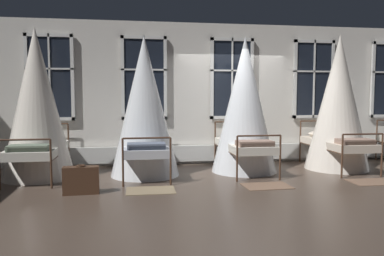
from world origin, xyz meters
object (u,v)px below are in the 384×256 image
(cot_second, at_px, (145,108))
(cot_fourth, at_px, (338,105))
(cot_first, at_px, (37,106))
(cot_third, at_px, (245,107))
(suitcase_dark, at_px, (81,180))

(cot_second, relative_size, cot_fourth, 0.96)
(cot_first, height_order, cot_fourth, cot_first)
(cot_first, bearing_deg, cot_third, -89.70)
(cot_second, xyz_separation_m, suitcase_dark, (-1.07, -1.33, -1.09))
(cot_first, xyz_separation_m, suitcase_dark, (0.95, -1.40, -1.15))
(cot_third, xyz_separation_m, suitcase_dark, (-3.11, -1.41, -1.11))
(cot_fourth, distance_m, suitcase_dark, 5.45)
(suitcase_dark, bearing_deg, cot_second, 48.60)
(cot_third, xyz_separation_m, cot_fourth, (2.05, -0.04, 0.04))
(cot_fourth, bearing_deg, cot_second, 91.19)
(cot_first, distance_m, cot_fourth, 6.10)
(cot_first, xyz_separation_m, cot_fourth, (6.10, -0.03, -0.00))
(cot_third, distance_m, cot_fourth, 2.05)
(cot_first, bearing_deg, suitcase_dark, -145.74)
(suitcase_dark, bearing_deg, cot_third, 21.71)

